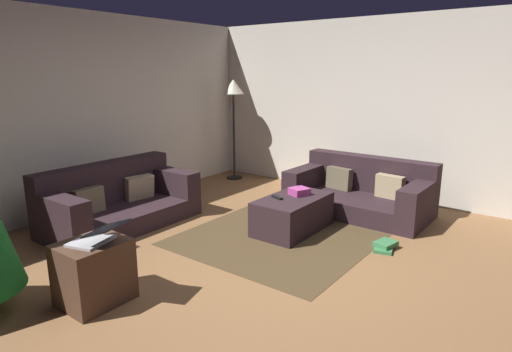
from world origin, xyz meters
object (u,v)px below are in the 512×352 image
object	(u,v)px
gift_box	(299,191)
side_table	(94,272)
couch_right	(361,192)
book_stack	(385,246)
tv_remote	(277,197)
laptop	(97,236)
ottoman	(293,214)
couch_left	(117,202)
corner_lamp	(233,95)

from	to	relation	value
gift_box	side_table	world-z (taller)	side_table
couch_right	book_stack	size ratio (longest dim) A/B	5.49
tv_remote	laptop	distance (m)	2.20
couch_right	book_stack	world-z (taller)	couch_right
gift_box	book_stack	world-z (taller)	gift_box
laptop	couch_right	bearing A→B (deg)	-11.36
couch_right	laptop	world-z (taller)	couch_right
ottoman	tv_remote	bearing A→B (deg)	138.93
couch_left	book_stack	world-z (taller)	couch_left
laptop	book_stack	xyz separation A→B (m)	(2.44, -1.44, -0.54)
side_table	corner_lamp	xyz separation A→B (m)	(3.90, 1.78, 1.20)
gift_box	laptop	xyz separation A→B (m)	(-2.46, 0.36, 0.13)
laptop	side_table	bearing A→B (deg)	106.39
couch_right	corner_lamp	distance (m)	2.83
couch_right	laptop	bearing A→B (deg)	79.41
book_stack	corner_lamp	distance (m)	3.85
couch_left	couch_right	world-z (taller)	couch_left
book_stack	couch_right	bearing A→B (deg)	35.02
couch_left	gift_box	bearing A→B (deg)	123.72
couch_left	gift_box	size ratio (longest dim) A/B	8.89
ottoman	book_stack	size ratio (longest dim) A/B	3.02
laptop	corner_lamp	bearing A→B (deg)	25.30
book_stack	gift_box	bearing A→B (deg)	88.84
couch_left	side_table	size ratio (longest dim) A/B	3.53
gift_box	book_stack	bearing A→B (deg)	-91.16
ottoman	laptop	world-z (taller)	laptop
laptop	corner_lamp	xyz separation A→B (m)	(3.88, 1.84, 0.88)
corner_lamp	book_stack	bearing A→B (deg)	-113.79
couch_left	laptop	size ratio (longest dim) A/B	3.76
laptop	book_stack	size ratio (longest dim) A/B	1.48
laptop	gift_box	bearing A→B (deg)	-8.24
side_table	ottoman	bearing A→B (deg)	-10.04
ottoman	corner_lamp	xyz separation A→B (m)	(1.56, 2.19, 1.25)
corner_lamp	gift_box	bearing A→B (deg)	-122.95
book_stack	corner_lamp	bearing A→B (deg)	66.21
corner_lamp	ottoman	bearing A→B (deg)	-125.38
couch_left	laptop	xyz separation A→B (m)	(-1.21, -1.47, 0.29)
couch_right	tv_remote	distance (m)	1.40
couch_left	tv_remote	distance (m)	1.96
gift_box	laptop	bearing A→B (deg)	171.76
tv_remote	book_stack	xyz separation A→B (m)	(0.26, -1.21, -0.38)
couch_right	laptop	xyz separation A→B (m)	(-3.49, 0.70, 0.31)
couch_right	couch_left	bearing A→B (deg)	47.09
gift_box	book_stack	xyz separation A→B (m)	(-0.02, -1.08, -0.41)
ottoman	laptop	size ratio (longest dim) A/B	2.04
side_table	corner_lamp	world-z (taller)	corner_lamp
gift_box	couch_left	bearing A→B (deg)	124.32
ottoman	corner_lamp	world-z (taller)	corner_lamp
couch_left	couch_right	size ratio (longest dim) A/B	1.01
side_table	couch_left	bearing A→B (deg)	48.93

